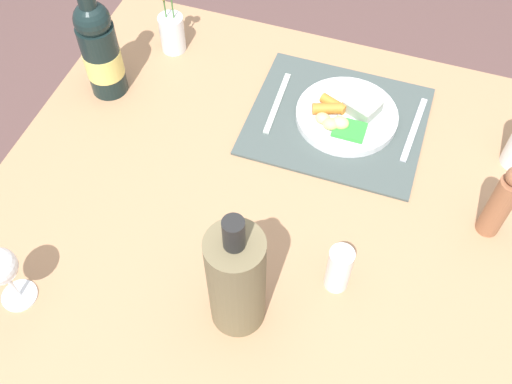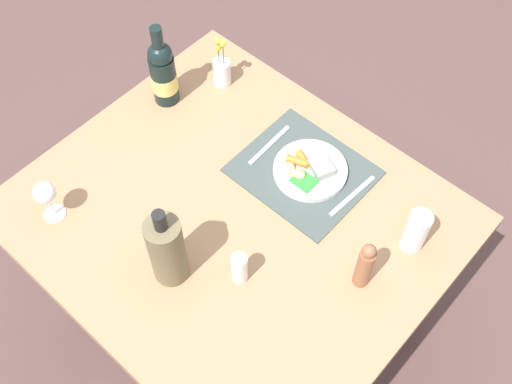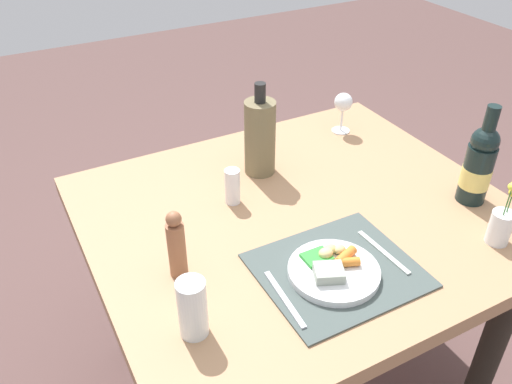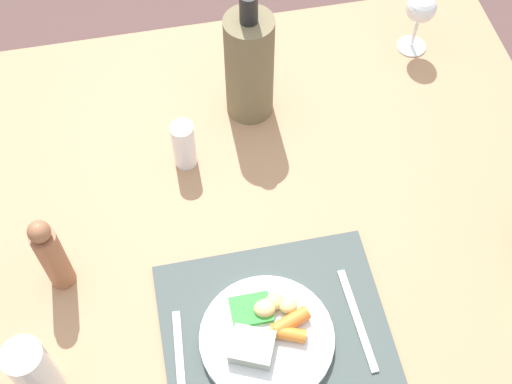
{
  "view_description": "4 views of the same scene",
  "coord_description": "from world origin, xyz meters",
  "views": [
    {
      "loc": [
        -0.18,
        0.67,
        1.75
      ],
      "look_at": [
        0.04,
        0.04,
        0.81
      ],
      "focal_mm": 42.13,
      "sensor_mm": 36.0,
      "label": 1
    },
    {
      "loc": [
        -0.7,
        0.68,
        2.32
      ],
      "look_at": [
        -0.03,
        -0.06,
        0.82
      ],
      "focal_mm": 44.2,
      "sensor_mm": 36.0,
      "label": 2
    },
    {
      "loc": [
        -0.7,
        -1.03,
        1.66
      ],
      "look_at": [
        -0.1,
        0.09,
        0.78
      ],
      "focal_mm": 37.47,
      "sensor_mm": 36.0,
      "label": 3
    },
    {
      "loc": [
        -0.17,
        -0.67,
        1.86
      ],
      "look_at": [
        -0.04,
        -0.03,
        0.85
      ],
      "focal_mm": 48.17,
      "sensor_mm": 36.0,
      "label": 4
    }
  ],
  "objects": [
    {
      "name": "wine_glass",
      "position": [
        0.39,
        0.35,
        0.85
      ],
      "size": [
        0.07,
        0.07,
        0.15
      ],
      "color": "white",
      "rests_on": "dining_table"
    },
    {
      "name": "ground_plane",
      "position": [
        0.0,
        0.0,
        0.0
      ],
      "size": [
        8.0,
        8.0,
        0.0
      ],
      "primitive_type": "plane",
      "color": "brown"
    },
    {
      "name": "dining_table",
      "position": [
        0.0,
        0.0,
        0.64
      ],
      "size": [
        1.2,
        1.05,
        0.74
      ],
      "color": "#A67A56",
      "rests_on": "ground_plane"
    },
    {
      "name": "water_tumbler",
      "position": [
        -0.44,
        -0.27,
        0.8
      ],
      "size": [
        0.06,
        0.06,
        0.15
      ],
      "color": "silver",
      "rests_on": "dining_table"
    },
    {
      "name": "dinner_plate",
      "position": [
        -0.07,
        -0.26,
        0.76
      ],
      "size": [
        0.23,
        0.23,
        0.05
      ],
      "color": "silver",
      "rests_on": "placemat"
    },
    {
      "name": "pepper_mill",
      "position": [
        -0.41,
        -0.08,
        0.83
      ],
      "size": [
        0.04,
        0.04,
        0.19
      ],
      "color": "#935C3D",
      "rests_on": "dining_table"
    },
    {
      "name": "salt_shaker",
      "position": [
        -0.15,
        0.14,
        0.8
      ],
      "size": [
        0.05,
        0.05,
        0.11
      ],
      "primitive_type": "cylinder",
      "color": "white",
      "rests_on": "dining_table"
    },
    {
      "name": "placemat",
      "position": [
        -0.05,
        -0.25,
        0.74
      ],
      "size": [
        0.39,
        0.34,
        0.01
      ],
      "primitive_type": "cube",
      "color": "#414D4A",
      "rests_on": "dining_table"
    },
    {
      "name": "fork",
      "position": [
        -0.22,
        -0.28,
        0.75
      ],
      "size": [
        0.03,
        0.2,
        0.0
      ],
      "primitive_type": "cube",
      "rotation": [
        0.0,
        0.0,
        -0.07
      ],
      "color": "silver",
      "rests_on": "placemat"
    },
    {
      "name": "cooler_bottle",
      "position": [
        0.0,
        0.25,
        0.87
      ],
      "size": [
        0.1,
        0.1,
        0.3
      ],
      "color": "brown",
      "rests_on": "dining_table"
    },
    {
      "name": "knife",
      "position": [
        0.09,
        -0.26,
        0.75
      ],
      "size": [
        0.02,
        0.19,
        0.0
      ],
      "primitive_type": "cube",
      "rotation": [
        0.0,
        0.0,
        0.04
      ],
      "color": "silver",
      "rests_on": "placemat"
    }
  ]
}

